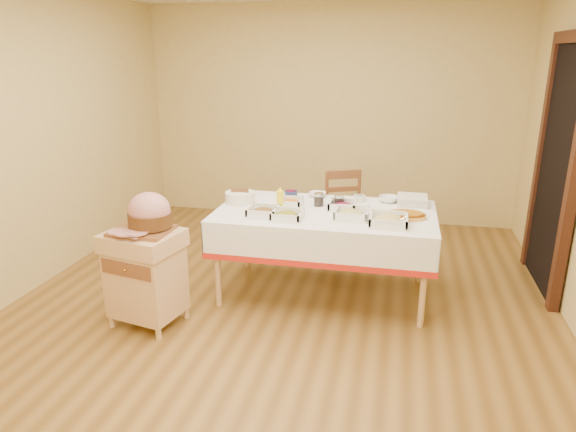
# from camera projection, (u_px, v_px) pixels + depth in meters

# --- Properties ---
(room_shell) EXTENTS (5.00, 5.00, 5.00)m
(room_shell) POSITION_uv_depth(u_px,v_px,m) (282.00, 152.00, 3.92)
(room_shell) COLOR brown
(room_shell) RESTS_ON ground
(doorway) EXTENTS (0.09, 1.10, 2.20)m
(doorway) POSITION_uv_depth(u_px,v_px,m) (558.00, 165.00, 4.36)
(doorway) COLOR black
(doorway) RESTS_ON ground
(dining_table) EXTENTS (1.82, 1.02, 0.76)m
(dining_table) POSITION_uv_depth(u_px,v_px,m) (325.00, 229.00, 4.35)
(dining_table) COLOR tan
(dining_table) RESTS_ON ground
(butcher_cart) EXTENTS (0.61, 0.54, 0.75)m
(butcher_cart) POSITION_uv_depth(u_px,v_px,m) (146.00, 272.00, 3.91)
(butcher_cart) COLOR tan
(butcher_cart) RESTS_ON ground
(dining_chair) EXTENTS (0.53, 0.52, 0.90)m
(dining_chair) POSITION_uv_depth(u_px,v_px,m) (346.00, 215.00, 5.17)
(dining_chair) COLOR brown
(dining_chair) RESTS_ON ground
(ham_on_board) EXTENTS (0.45, 0.43, 0.30)m
(ham_on_board) POSITION_uv_depth(u_px,v_px,m) (148.00, 215.00, 3.80)
(ham_on_board) COLOR brown
(ham_on_board) RESTS_ON butcher_cart
(serving_dish_a) EXTENTS (0.24, 0.24, 0.10)m
(serving_dish_a) POSITION_uv_depth(u_px,v_px,m) (263.00, 211.00, 4.17)
(serving_dish_a) COLOR white
(serving_dish_a) RESTS_ON dining_table
(serving_dish_b) EXTENTS (0.24, 0.24, 0.10)m
(serving_dish_b) POSITION_uv_depth(u_px,v_px,m) (287.00, 215.00, 4.09)
(serving_dish_b) COLOR white
(serving_dish_b) RESTS_ON dining_table
(serving_dish_c) EXTENTS (0.27, 0.27, 0.11)m
(serving_dish_c) POSITION_uv_depth(u_px,v_px,m) (352.00, 214.00, 4.10)
(serving_dish_c) COLOR white
(serving_dish_c) RESTS_ON dining_table
(serving_dish_d) EXTENTS (0.29, 0.29, 0.11)m
(serving_dish_d) POSITION_uv_depth(u_px,v_px,m) (389.00, 220.00, 3.95)
(serving_dish_d) COLOR white
(serving_dish_d) RESTS_ON dining_table
(serving_dish_e) EXTENTS (0.21, 0.20, 0.10)m
(serving_dish_e) POSITION_uv_depth(u_px,v_px,m) (290.00, 202.00, 4.43)
(serving_dish_e) COLOR white
(serving_dish_e) RESTS_ON dining_table
(serving_dish_f) EXTENTS (0.24, 0.22, 0.11)m
(serving_dish_f) POSITION_uv_depth(u_px,v_px,m) (343.00, 206.00, 4.32)
(serving_dish_f) COLOR white
(serving_dish_f) RESTS_ON dining_table
(small_bowl_left) EXTENTS (0.11, 0.11, 0.05)m
(small_bowl_left) POSITION_uv_depth(u_px,v_px,m) (249.00, 193.00, 4.72)
(small_bowl_left) COLOR white
(small_bowl_left) RESTS_ON dining_table
(small_bowl_mid) EXTENTS (0.12, 0.12, 0.05)m
(small_bowl_mid) POSITION_uv_depth(u_px,v_px,m) (291.00, 193.00, 4.73)
(small_bowl_mid) COLOR navy
(small_bowl_mid) RESTS_ON dining_table
(small_bowl_right) EXTENTS (0.11, 0.11, 0.05)m
(small_bowl_right) POSITION_uv_depth(u_px,v_px,m) (359.00, 198.00, 4.57)
(small_bowl_right) COLOR white
(small_bowl_right) RESTS_ON dining_table
(bowl_white_imported) EXTENTS (0.16, 0.16, 0.04)m
(bowl_white_imported) POSITION_uv_depth(u_px,v_px,m) (317.00, 194.00, 4.72)
(bowl_white_imported) COLOR white
(bowl_white_imported) RESTS_ON dining_table
(bowl_small_imported) EXTENTS (0.23, 0.23, 0.05)m
(bowl_small_imported) POSITION_uv_depth(u_px,v_px,m) (388.00, 199.00, 4.54)
(bowl_small_imported) COLOR white
(bowl_small_imported) RESTS_ON dining_table
(preserve_jar_left) EXTENTS (0.09, 0.09, 0.11)m
(preserve_jar_left) POSITION_uv_depth(u_px,v_px,m) (319.00, 200.00, 4.43)
(preserve_jar_left) COLOR silver
(preserve_jar_left) RESTS_ON dining_table
(preserve_jar_right) EXTENTS (0.09, 0.09, 0.11)m
(preserve_jar_right) POSITION_uv_depth(u_px,v_px,m) (339.00, 201.00, 4.38)
(preserve_jar_right) COLOR silver
(preserve_jar_right) RESTS_ON dining_table
(mustard_bottle) EXTENTS (0.06, 0.06, 0.19)m
(mustard_bottle) POSITION_uv_depth(u_px,v_px,m) (280.00, 199.00, 4.34)
(mustard_bottle) COLOR yellow
(mustard_bottle) RESTS_ON dining_table
(bread_basket) EXTENTS (0.26, 0.26, 0.11)m
(bread_basket) POSITION_uv_depth(u_px,v_px,m) (240.00, 197.00, 4.53)
(bread_basket) COLOR white
(bread_basket) RESTS_ON dining_table
(plate_stack) EXTENTS (0.26, 0.26, 0.08)m
(plate_stack) POSITION_uv_depth(u_px,v_px,m) (412.00, 200.00, 4.46)
(plate_stack) COLOR white
(plate_stack) RESTS_ON dining_table
(brass_platter) EXTENTS (0.32, 0.23, 0.04)m
(brass_platter) POSITION_uv_depth(u_px,v_px,m) (406.00, 215.00, 4.12)
(brass_platter) COLOR #C38537
(brass_platter) RESTS_ON dining_table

